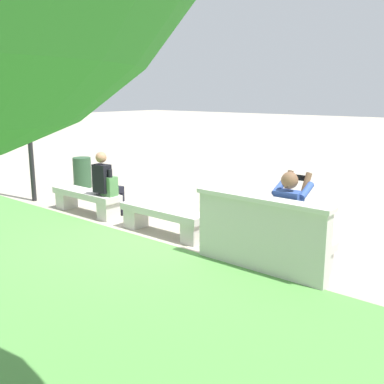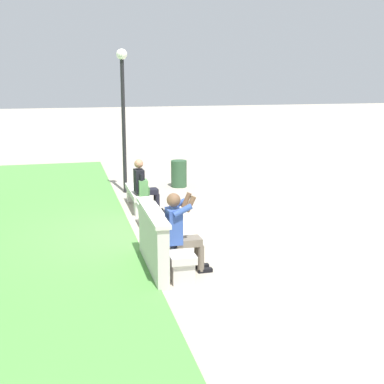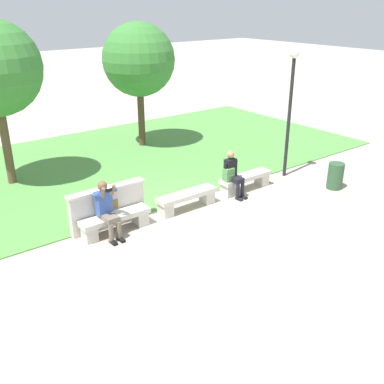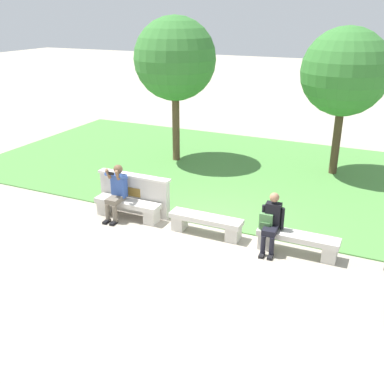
{
  "view_description": "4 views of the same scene",
  "coord_description": "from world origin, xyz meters",
  "px_view_note": "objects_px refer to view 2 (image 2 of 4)",
  "views": [
    {
      "loc": [
        -4.98,
        5.17,
        2.3
      ],
      "look_at": [
        -0.33,
        -0.36,
        0.71
      ],
      "focal_mm": 42.0,
      "sensor_mm": 36.0,
      "label": 1
    },
    {
      "loc": [
        -10.26,
        1.7,
        3.16
      ],
      "look_at": [
        -0.94,
        -0.59,
        1.01
      ],
      "focal_mm": 50.0,
      "sensor_mm": 36.0,
      "label": 2
    },
    {
      "loc": [
        -6.3,
        -8.4,
        4.99
      ],
      "look_at": [
        -0.37,
        -0.69,
        0.8
      ],
      "focal_mm": 42.0,
      "sensor_mm": 36.0,
      "label": 3
    },
    {
      "loc": [
        3.53,
        -8.36,
        4.74
      ],
      "look_at": [
        -0.34,
        -0.01,
        0.98
      ],
      "focal_mm": 42.0,
      "sensor_mm": 36.0,
      "label": 4
    }
  ],
  "objects_px": {
    "bench_mid": "(138,196)",
    "person_distant": "(144,185)",
    "backpack": "(143,188)",
    "bench_main": "(173,251)",
    "bench_near": "(152,218)",
    "person_photographer": "(181,229)",
    "trash_bin": "(179,174)",
    "lamp_post": "(123,100)"
  },
  "relations": [
    {
      "from": "bench_mid",
      "to": "person_distant",
      "type": "height_order",
      "value": "person_distant"
    },
    {
      "from": "bench_mid",
      "to": "backpack",
      "type": "height_order",
      "value": "backpack"
    },
    {
      "from": "bench_main",
      "to": "bench_near",
      "type": "relative_size",
      "value": 1.0
    },
    {
      "from": "bench_near",
      "to": "person_distant",
      "type": "relative_size",
      "value": 1.34
    },
    {
      "from": "bench_main",
      "to": "bench_mid",
      "type": "height_order",
      "value": "same"
    },
    {
      "from": "bench_near",
      "to": "person_photographer",
      "type": "bearing_deg",
      "value": -178.06
    },
    {
      "from": "bench_near",
      "to": "person_photographer",
      "type": "relative_size",
      "value": 1.27
    },
    {
      "from": "trash_bin",
      "to": "bench_main",
      "type": "bearing_deg",
      "value": 166.76
    },
    {
      "from": "person_distant",
      "to": "lamp_post",
      "type": "xyz_separation_m",
      "value": [
        2.3,
        0.15,
        1.79
      ]
    },
    {
      "from": "person_distant",
      "to": "bench_near",
      "type": "bearing_deg",
      "value": 177.49
    },
    {
      "from": "bench_mid",
      "to": "person_distant",
      "type": "distance_m",
      "value": 0.68
    },
    {
      "from": "bench_near",
      "to": "trash_bin",
      "type": "relative_size",
      "value": 2.24
    },
    {
      "from": "trash_bin",
      "to": "bench_mid",
      "type": "bearing_deg",
      "value": 145.17
    },
    {
      "from": "person_photographer",
      "to": "lamp_post",
      "type": "height_order",
      "value": "lamp_post"
    },
    {
      "from": "person_distant",
      "to": "backpack",
      "type": "bearing_deg",
      "value": 165.68
    },
    {
      "from": "bench_mid",
      "to": "trash_bin",
      "type": "distance_m",
      "value": 2.57
    },
    {
      "from": "bench_main",
      "to": "person_photographer",
      "type": "xyz_separation_m",
      "value": [
        -0.23,
        -0.08,
        0.44
      ]
    },
    {
      "from": "bench_main",
      "to": "trash_bin",
      "type": "bearing_deg",
      "value": -13.24
    },
    {
      "from": "lamp_post",
      "to": "bench_mid",
      "type": "bearing_deg",
      "value": -177.11
    },
    {
      "from": "person_photographer",
      "to": "trash_bin",
      "type": "distance_m",
      "value": 6.63
    },
    {
      "from": "person_distant",
      "to": "lamp_post",
      "type": "relative_size",
      "value": 0.34
    },
    {
      "from": "bench_near",
      "to": "person_photographer",
      "type": "height_order",
      "value": "person_photographer"
    },
    {
      "from": "bench_mid",
      "to": "trash_bin",
      "type": "relative_size",
      "value": 2.24
    },
    {
      "from": "bench_main",
      "to": "bench_near",
      "type": "xyz_separation_m",
      "value": [
        2.07,
        0.0,
        0.0
      ]
    },
    {
      "from": "person_photographer",
      "to": "person_distant",
      "type": "xyz_separation_m",
      "value": [
        3.81,
        0.01,
        -0.06
      ]
    },
    {
      "from": "bench_main",
      "to": "backpack",
      "type": "relative_size",
      "value": 3.93
    },
    {
      "from": "trash_bin",
      "to": "lamp_post",
      "type": "distance_m",
      "value": 2.63
    },
    {
      "from": "bench_mid",
      "to": "lamp_post",
      "type": "xyz_separation_m",
      "value": [
        1.75,
        0.09,
        2.17
      ]
    },
    {
      "from": "trash_bin",
      "to": "lamp_post",
      "type": "relative_size",
      "value": 0.2
    },
    {
      "from": "bench_near",
      "to": "bench_mid",
      "type": "relative_size",
      "value": 1.0
    },
    {
      "from": "person_photographer",
      "to": "person_distant",
      "type": "bearing_deg",
      "value": 0.17
    },
    {
      "from": "backpack",
      "to": "bench_mid",
      "type": "bearing_deg",
      "value": 3.07
    },
    {
      "from": "bench_near",
      "to": "bench_main",
      "type": "bearing_deg",
      "value": 180.0
    },
    {
      "from": "bench_near",
      "to": "trash_bin",
      "type": "height_order",
      "value": "trash_bin"
    },
    {
      "from": "bench_main",
      "to": "bench_mid",
      "type": "bearing_deg",
      "value": 0.0
    },
    {
      "from": "person_photographer",
      "to": "lamp_post",
      "type": "distance_m",
      "value": 6.35
    },
    {
      "from": "lamp_post",
      "to": "bench_main",
      "type": "bearing_deg",
      "value": -179.14
    },
    {
      "from": "bench_mid",
      "to": "lamp_post",
      "type": "height_order",
      "value": "lamp_post"
    },
    {
      "from": "bench_main",
      "to": "person_distant",
      "type": "distance_m",
      "value": 3.6
    },
    {
      "from": "bench_near",
      "to": "bench_mid",
      "type": "height_order",
      "value": "same"
    },
    {
      "from": "bench_near",
      "to": "person_photographer",
      "type": "xyz_separation_m",
      "value": [
        -2.3,
        -0.08,
        0.44
      ]
    },
    {
      "from": "bench_main",
      "to": "person_distant",
      "type": "relative_size",
      "value": 1.34
    }
  ]
}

